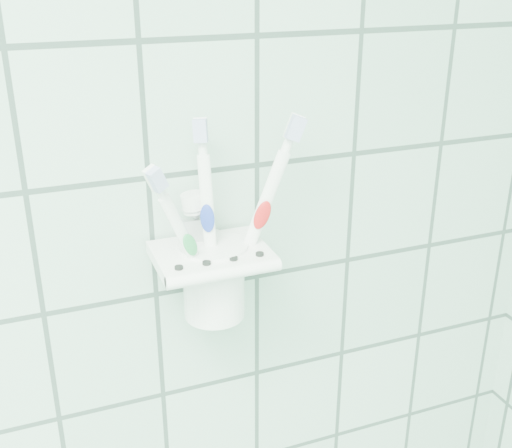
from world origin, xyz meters
TOP-DOWN VIEW (x-y plane):
  - holder_bracket at (0.64, 1.15)m, footprint 0.12×0.10m
  - cup at (0.65, 1.16)m, footprint 0.07×0.07m
  - toothbrush_pink at (0.65, 1.15)m, footprint 0.07×0.04m
  - toothbrush_blue at (0.65, 1.14)m, footprint 0.02×0.04m
  - toothbrush_orange at (0.66, 1.15)m, footprint 0.08×0.02m
  - toothpaste_tube at (0.65, 1.17)m, footprint 0.05×0.04m

SIDE VIEW (x-z plane):
  - cup at x=0.65m, z-range 1.24..1.33m
  - holder_bracket at x=0.64m, z-range 1.29..1.33m
  - toothpaste_tube at x=0.65m, z-range 1.25..1.39m
  - toothbrush_pink at x=0.65m, z-range 1.25..1.44m
  - toothbrush_blue at x=0.65m, z-range 1.25..1.45m
  - toothbrush_orange at x=0.66m, z-range 1.25..1.46m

